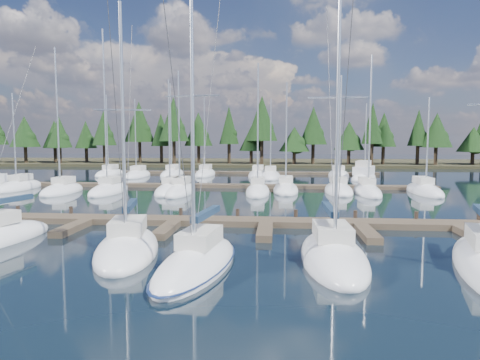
# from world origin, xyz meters

# --- Properties ---
(ground) EXTENTS (260.00, 260.00, 0.00)m
(ground) POSITION_xyz_m (0.00, 30.00, 0.00)
(ground) COLOR black
(ground) RESTS_ON ground
(far_shore) EXTENTS (220.00, 30.00, 0.60)m
(far_shore) POSITION_xyz_m (0.00, 90.00, 0.30)
(far_shore) COLOR #302D1A
(far_shore) RESTS_ON ground
(main_dock) EXTENTS (44.00, 6.13, 0.90)m
(main_dock) POSITION_xyz_m (0.00, 17.36, 0.20)
(main_dock) COLOR #4E4030
(main_dock) RESTS_ON ground
(back_docks) EXTENTS (50.00, 21.80, 0.40)m
(back_docks) POSITION_xyz_m (0.00, 49.58, 0.20)
(back_docks) COLOR #4E4030
(back_docks) RESTS_ON ground
(front_sailboat_3) EXTENTS (4.47, 8.29, 12.85)m
(front_sailboat_3) POSITION_xyz_m (-0.70, 10.19, 0.28)
(front_sailboat_3) COLOR white
(front_sailboat_3) RESTS_ON ground
(front_sailboat_4) EXTENTS (3.90, 8.70, 13.58)m
(front_sailboat_4) POSITION_xyz_m (3.24, 7.98, 0.29)
(front_sailboat_4) COLOR white
(front_sailboat_4) RESTS_ON ground
(front_sailboat_5) EXTENTS (3.09, 8.56, 13.64)m
(front_sailboat_5) POSITION_xyz_m (9.33, 9.67, 0.28)
(front_sailboat_5) COLOR white
(front_sailboat_5) RESTS_ON ground
(back_sailboat_rows) EXTENTS (47.57, 32.23, 17.76)m
(back_sailboat_rows) POSITION_xyz_m (-0.00, 45.26, 0.26)
(back_sailboat_rows) COLOR white
(back_sailboat_rows) RESTS_ON ground
(motor_yacht_right) EXTENTS (6.11, 9.24, 4.39)m
(motor_yacht_right) POSITION_xyz_m (19.13, 52.32, 0.49)
(motor_yacht_right) COLOR white
(motor_yacht_right) RESTS_ON ground
(tree_line) EXTENTS (186.14, 11.71, 14.16)m
(tree_line) POSITION_xyz_m (0.22, 80.20, 7.64)
(tree_line) COLOR black
(tree_line) RESTS_ON far_shore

